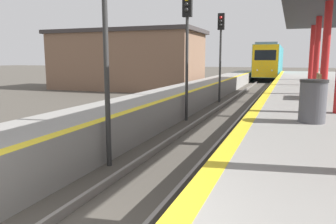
% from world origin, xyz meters
% --- Properties ---
extents(train, '(2.65, 17.49, 4.22)m').
position_xyz_m(train, '(0.00, 41.77, 2.15)').
color(train, black).
rests_on(train, ground).
extents(signal_near, '(0.36, 0.31, 5.00)m').
position_xyz_m(signal_near, '(-1.35, 4.40, 3.47)').
color(signal_near, '#2D2D2D').
rests_on(signal_near, ground).
extents(signal_mid, '(0.36, 0.31, 5.00)m').
position_xyz_m(signal_mid, '(-1.36, 10.54, 3.47)').
color(signal_mid, '#2D2D2D').
rests_on(signal_mid, ground).
extents(signal_far, '(0.36, 0.31, 5.00)m').
position_xyz_m(signal_far, '(-1.27, 16.67, 3.47)').
color(signal_far, '#2D2D2D').
rests_on(signal_far, ground).
extents(station_canopy, '(3.57, 25.42, 3.92)m').
position_xyz_m(station_canopy, '(3.83, 12.81, 4.69)').
color(station_canopy, red).
rests_on(station_canopy, platform_right).
extents(trash_bin, '(0.62, 0.62, 0.99)m').
position_xyz_m(trash_bin, '(3.06, 6.06, 1.54)').
color(trash_bin, '#4C4C51').
rests_on(trash_bin, platform_right).
extents(bench, '(0.44, 1.57, 0.92)m').
position_xyz_m(bench, '(3.40, 11.19, 1.52)').
color(bench, brown).
rests_on(bench, platform_right).
extents(station_building, '(12.44, 6.07, 4.78)m').
position_xyz_m(station_building, '(-10.24, 22.44, 2.40)').
color(station_building, brown).
rests_on(station_building, ground).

